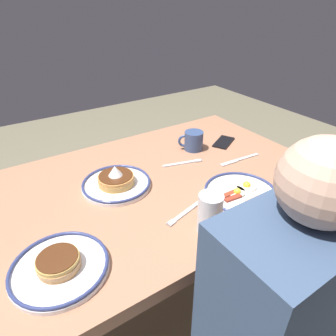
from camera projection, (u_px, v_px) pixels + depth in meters
name	position (u px, v px, depth m)	size (l,w,h in m)	color
ground_plane	(158.00, 295.00, 1.57)	(6.00, 6.00, 0.00)	#6B6550
dining_table	(155.00, 197.00, 1.24)	(1.42, 0.89, 0.73)	#A16E51
plate_near_main	(116.00, 182.00, 1.16)	(0.27, 0.27, 0.09)	white
plate_center_pancakes	(241.00, 193.00, 1.11)	(0.28, 0.28, 0.04)	white
plate_far_companion	(60.00, 266.00, 0.81)	(0.27, 0.27, 0.05)	white
coffee_mug	(193.00, 140.00, 1.43)	(0.12, 0.09, 0.09)	#334772
drinking_glass	(211.00, 214.00, 0.93)	(0.08, 0.08, 0.14)	silver
cell_phone	(224.00, 142.00, 1.51)	(0.14, 0.07, 0.01)	black
fork_near	(183.00, 163.00, 1.33)	(0.18, 0.06, 0.01)	silver
fork_far	(187.00, 211.00, 1.03)	(0.20, 0.07, 0.01)	silver
butter_knife	(240.00, 159.00, 1.35)	(0.22, 0.03, 0.01)	silver
tea_spoon	(308.00, 182.00, 1.19)	(0.20, 0.05, 0.01)	silver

